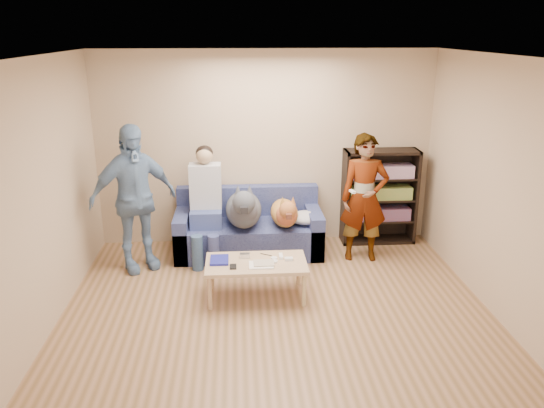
{
  "coord_description": "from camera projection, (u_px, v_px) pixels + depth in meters",
  "views": [
    {
      "loc": [
        -0.39,
        -4.47,
        2.84
      ],
      "look_at": [
        0.0,
        1.2,
        0.95
      ],
      "focal_mm": 35.0,
      "sensor_mm": 36.0,
      "label": 1
    }
  ],
  "objects": [
    {
      "name": "ground",
      "position": [
        280.0,
        335.0,
        5.15
      ],
      "size": [
        5.0,
        5.0,
        0.0
      ],
      "primitive_type": "plane",
      "color": "brown",
      "rests_on": "ground"
    },
    {
      "name": "ceiling",
      "position": [
        282.0,
        59.0,
        4.33
      ],
      "size": [
        5.0,
        5.0,
        0.0
      ],
      "primitive_type": "plane",
      "rotation": [
        3.14,
        0.0,
        0.0
      ],
      "color": "white",
      "rests_on": "ground"
    },
    {
      "name": "wall_back",
      "position": [
        265.0,
        149.0,
        7.11
      ],
      "size": [
        4.5,
        0.0,
        4.5
      ],
      "primitive_type": "plane",
      "rotation": [
        1.57,
        0.0,
        0.0
      ],
      "color": "tan",
      "rests_on": "ground"
    },
    {
      "name": "wall_front",
      "position": [
        329.0,
        389.0,
        2.38
      ],
      "size": [
        4.5,
        0.0,
        4.5
      ],
      "primitive_type": "plane",
      "rotation": [
        -1.57,
        0.0,
        0.0
      ],
      "color": "tan",
      "rests_on": "ground"
    },
    {
      "name": "wall_left",
      "position": [
        23.0,
        215.0,
        4.6
      ],
      "size": [
        0.0,
        5.0,
        5.0
      ],
      "primitive_type": "plane",
      "rotation": [
        1.57,
        0.0,
        1.57
      ],
      "color": "tan",
      "rests_on": "ground"
    },
    {
      "name": "wall_right",
      "position": [
        524.0,
        204.0,
        4.89
      ],
      "size": [
        0.0,
        5.0,
        5.0
      ],
      "primitive_type": "plane",
      "rotation": [
        1.57,
        0.0,
        -1.57
      ],
      "color": "tan",
      "rests_on": "ground"
    },
    {
      "name": "blanket",
      "position": [
        306.0,
        218.0,
        6.87
      ],
      "size": [
        0.45,
        0.38,
        0.15
      ],
      "primitive_type": "ellipsoid",
      "color": "#BBBAC0",
      "rests_on": "sofa"
    },
    {
      "name": "person_standing_right",
      "position": [
        364.0,
        198.0,
        6.64
      ],
      "size": [
        0.62,
        0.44,
        1.63
      ],
      "primitive_type": "imported",
      "rotation": [
        0.0,
        0.0,
        -0.08
      ],
      "color": "gray",
      "rests_on": "ground"
    },
    {
      "name": "person_standing_left",
      "position": [
        133.0,
        199.0,
        6.33
      ],
      "size": [
        1.14,
        0.9,
        1.8
      ],
      "primitive_type": "imported",
      "rotation": [
        0.0,
        0.0,
        0.52
      ],
      "color": "#7A99C3",
      "rests_on": "ground"
    },
    {
      "name": "held_controller",
      "position": [
        353.0,
        192.0,
        6.39
      ],
      "size": [
        0.06,
        0.12,
        0.03
      ],
      "primitive_type": "cube",
      "rotation": [
        0.0,
        0.0,
        0.27
      ],
      "color": "white",
      "rests_on": "person_standing_right"
    },
    {
      "name": "notebook_blue",
      "position": [
        219.0,
        260.0,
        5.79
      ],
      "size": [
        0.2,
        0.26,
        0.03
      ],
      "primitive_type": "cube",
      "color": "navy",
      "rests_on": "coffee_table"
    },
    {
      "name": "papers",
      "position": [
        261.0,
        265.0,
        5.68
      ],
      "size": [
        0.26,
        0.2,
        0.02
      ],
      "primitive_type": "cube",
      "color": "white",
      "rests_on": "coffee_table"
    },
    {
      "name": "magazine",
      "position": [
        264.0,
        263.0,
        5.69
      ],
      "size": [
        0.22,
        0.17,
        0.01
      ],
      "primitive_type": "cube",
      "color": "#B5A791",
      "rests_on": "coffee_table"
    },
    {
      "name": "camera_silver",
      "position": [
        245.0,
        256.0,
        5.87
      ],
      "size": [
        0.11,
        0.06,
        0.05
      ],
      "primitive_type": "cube",
      "color": "silver",
      "rests_on": "coffee_table"
    },
    {
      "name": "controller_a",
      "position": [
        281.0,
        256.0,
        5.88
      ],
      "size": [
        0.04,
        0.13,
        0.03
      ],
      "primitive_type": "cube",
      "color": "white",
      "rests_on": "coffee_table"
    },
    {
      "name": "controller_b",
      "position": [
        289.0,
        259.0,
        5.81
      ],
      "size": [
        0.09,
        0.06,
        0.03
      ],
      "primitive_type": "cube",
      "color": "white",
      "rests_on": "coffee_table"
    },
    {
      "name": "headphone_cup_a",
      "position": [
        275.0,
        261.0,
        5.76
      ],
      "size": [
        0.07,
        0.07,
        0.02
      ],
      "primitive_type": "cylinder",
      "color": "white",
      "rests_on": "coffee_table"
    },
    {
      "name": "headphone_cup_b",
      "position": [
        274.0,
        258.0,
        5.84
      ],
      "size": [
        0.07,
        0.07,
        0.02
      ],
      "primitive_type": "cylinder",
      "color": "white",
      "rests_on": "coffee_table"
    },
    {
      "name": "pen_orange",
      "position": [
        255.0,
        268.0,
        5.62
      ],
      "size": [
        0.13,
        0.06,
        0.01
      ],
      "primitive_type": "cylinder",
      "rotation": [
        0.0,
        1.57,
        0.35
      ],
      "color": "orange",
      "rests_on": "coffee_table"
    },
    {
      "name": "pen_black",
      "position": [
        266.0,
        255.0,
        5.95
      ],
      "size": [
        0.13,
        0.08,
        0.01
      ],
      "primitive_type": "cylinder",
      "rotation": [
        0.0,
        1.57,
        -0.52
      ],
      "color": "black",
      "rests_on": "coffee_table"
    },
    {
      "name": "wallet",
      "position": [
        233.0,
        267.0,
        5.64
      ],
      "size": [
        0.07,
        0.12,
        0.02
      ],
      "primitive_type": "cube",
      "color": "black",
      "rests_on": "coffee_table"
    },
    {
      "name": "sofa",
      "position": [
        249.0,
        231.0,
        7.03
      ],
      "size": [
        1.9,
        0.85,
        0.82
      ],
      "color": "#515B93",
      "rests_on": "ground"
    },
    {
      "name": "person_seated",
      "position": [
        206.0,
        200.0,
        6.72
      ],
      "size": [
        0.4,
        0.73,
        1.47
      ],
      "color": "#414E90",
      "rests_on": "sofa"
    },
    {
      "name": "dog_gray",
      "position": [
        244.0,
        209.0,
        6.73
      ],
      "size": [
        0.46,
        1.27,
        0.67
      ],
      "color": "#4B4F56",
      "rests_on": "sofa"
    },
    {
      "name": "dog_tan",
      "position": [
        285.0,
        213.0,
        6.75
      ],
      "size": [
        0.35,
        1.14,
        0.51
      ],
      "color": "#C58B3C",
      "rests_on": "sofa"
    },
    {
      "name": "coffee_table",
      "position": [
        256.0,
        266.0,
        5.79
      ],
      "size": [
        1.1,
        0.6,
        0.42
      ],
      "color": "tan",
      "rests_on": "ground"
    },
    {
      "name": "bookshelf",
      "position": [
        379.0,
        194.0,
        7.25
      ],
      "size": [
        1.0,
        0.34,
        1.3
      ],
      "color": "black",
      "rests_on": "ground"
    }
  ]
}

